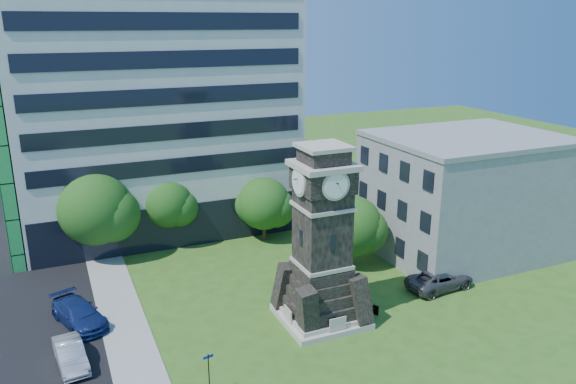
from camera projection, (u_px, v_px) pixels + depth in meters
name	position (u px, v px, depth m)	size (l,w,h in m)	color
ground	(293.00, 343.00, 35.66)	(160.00, 160.00, 0.00)	#305919
sidewalk	(128.00, 336.00, 36.40)	(3.00, 70.00, 0.06)	gray
clock_tower	(322.00, 248.00, 37.02)	(5.40, 5.40, 12.22)	#B5AD9D
office_tall	(151.00, 81.00, 52.93)	(26.20, 15.11, 28.60)	silver
office_low	(464.00, 194.00, 48.80)	(15.20, 12.20, 10.40)	gray
car_street_mid	(71.00, 355.00, 33.18)	(1.50, 4.29, 1.41)	#999AA0
car_street_north	(79.00, 314.00, 37.68)	(2.20, 5.42, 1.57)	navy
car_east_lot	(440.00, 279.00, 42.74)	(2.50, 5.41, 1.50)	#46464A
park_bench	(365.00, 310.00, 38.71)	(1.80, 0.48, 0.93)	black
street_sign	(209.00, 369.00, 30.33)	(0.60, 0.06, 2.50)	black
tree_nw	(97.00, 210.00, 47.15)	(6.85, 6.22, 7.66)	#332114
tree_nc	(168.00, 204.00, 50.12)	(5.05, 4.59, 6.40)	#332114
tree_ne	(265.00, 205.00, 51.54)	(5.31, 4.83, 5.98)	#332114
tree_east	(352.00, 227.00, 46.04)	(5.53, 5.03, 6.04)	#332114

